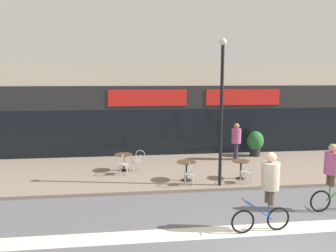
{
  "coord_description": "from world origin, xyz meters",
  "views": [
    {
      "loc": [
        -3.52,
        -6.69,
        4.09
      ],
      "look_at": [
        -1.85,
        6.96,
        2.09
      ],
      "focal_mm": 35.0,
      "sensor_mm": 36.0,
      "label": 1
    }
  ],
  "objects_px": {
    "cafe_chair_1_near": "(189,172)",
    "pedestrian_near_end": "(236,138)",
    "bistro_table_2": "(241,166)",
    "lamp_post": "(222,103)",
    "cyclist_1": "(269,184)",
    "cyclist_0": "(333,173)",
    "bistro_table_0": "(124,159)",
    "bistro_table_1": "(186,167)",
    "planter_pot": "(255,142)",
    "cafe_chair_0_near": "(123,163)",
    "cafe_chair_2_near": "(247,170)",
    "cafe_chair_0_side": "(138,159)"
  },
  "relations": [
    {
      "from": "cafe_chair_1_near",
      "to": "cyclist_0",
      "type": "distance_m",
      "value": 4.79
    },
    {
      "from": "bistro_table_1",
      "to": "planter_pot",
      "type": "distance_m",
      "value": 5.63
    },
    {
      "from": "bistro_table_2",
      "to": "cyclist_0",
      "type": "height_order",
      "value": "cyclist_0"
    },
    {
      "from": "pedestrian_near_end",
      "to": "bistro_table_2",
      "type": "bearing_deg",
      "value": -102.02
    },
    {
      "from": "cafe_chair_0_side",
      "to": "cafe_chair_2_near",
      "type": "bearing_deg",
      "value": 151.8
    },
    {
      "from": "cafe_chair_1_near",
      "to": "bistro_table_2",
      "type": "bearing_deg",
      "value": -72.73
    },
    {
      "from": "lamp_post",
      "to": "cyclist_1",
      "type": "distance_m",
      "value": 4.05
    },
    {
      "from": "planter_pot",
      "to": "cyclist_1",
      "type": "bearing_deg",
      "value": -109.58
    },
    {
      "from": "cyclist_0",
      "to": "pedestrian_near_end",
      "type": "distance_m",
      "value": 6.32
    },
    {
      "from": "cafe_chair_0_near",
      "to": "bistro_table_2",
      "type": "bearing_deg",
      "value": -95.62
    },
    {
      "from": "lamp_post",
      "to": "cafe_chair_0_near",
      "type": "bearing_deg",
      "value": 154.13
    },
    {
      "from": "cyclist_1",
      "to": "pedestrian_near_end",
      "type": "bearing_deg",
      "value": -105.78
    },
    {
      "from": "cafe_chair_0_side",
      "to": "cyclist_0",
      "type": "height_order",
      "value": "cyclist_0"
    },
    {
      "from": "cyclist_0",
      "to": "cyclist_1",
      "type": "relative_size",
      "value": 0.98
    },
    {
      "from": "bistro_table_0",
      "to": "cafe_chair_0_side",
      "type": "xyz_separation_m",
      "value": [
        0.63,
        -0.0,
        -0.01
      ]
    },
    {
      "from": "planter_pot",
      "to": "bistro_table_0",
      "type": "bearing_deg",
      "value": -163.47
    },
    {
      "from": "planter_pot",
      "to": "lamp_post",
      "type": "distance_m",
      "value": 5.87
    },
    {
      "from": "cafe_chair_0_side",
      "to": "lamp_post",
      "type": "bearing_deg",
      "value": 143.22
    },
    {
      "from": "lamp_post",
      "to": "pedestrian_near_end",
      "type": "height_order",
      "value": "lamp_post"
    },
    {
      "from": "cyclist_1",
      "to": "cyclist_0",
      "type": "bearing_deg",
      "value": -161.0
    },
    {
      "from": "cafe_chair_1_near",
      "to": "lamp_post",
      "type": "xyz_separation_m",
      "value": [
        1.15,
        -0.08,
        2.58
      ]
    },
    {
      "from": "cafe_chair_0_side",
      "to": "pedestrian_near_end",
      "type": "distance_m",
      "value": 5.07
    },
    {
      "from": "bistro_table_2",
      "to": "cyclist_0",
      "type": "bearing_deg",
      "value": -60.75
    },
    {
      "from": "bistro_table_0",
      "to": "lamp_post",
      "type": "bearing_deg",
      "value": -33.41
    },
    {
      "from": "cafe_chair_0_side",
      "to": "planter_pot",
      "type": "bearing_deg",
      "value": -160.07
    },
    {
      "from": "bistro_table_1",
      "to": "pedestrian_near_end",
      "type": "distance_m",
      "value": 4.31
    },
    {
      "from": "bistro_table_2",
      "to": "pedestrian_near_end",
      "type": "relative_size",
      "value": 0.41
    },
    {
      "from": "cafe_chair_0_side",
      "to": "cyclist_1",
      "type": "xyz_separation_m",
      "value": [
        3.27,
        -5.94,
        0.68
      ]
    },
    {
      "from": "cafe_chair_0_side",
      "to": "cyclist_0",
      "type": "bearing_deg",
      "value": 141.73
    },
    {
      "from": "bistro_table_2",
      "to": "cyclist_1",
      "type": "bearing_deg",
      "value": -100.15
    },
    {
      "from": "cafe_chair_1_near",
      "to": "pedestrian_near_end",
      "type": "height_order",
      "value": "pedestrian_near_end"
    },
    {
      "from": "cafe_chair_2_near",
      "to": "bistro_table_2",
      "type": "bearing_deg",
      "value": -4.36
    },
    {
      "from": "bistro_table_1",
      "to": "bistro_table_2",
      "type": "bearing_deg",
      "value": -0.77
    },
    {
      "from": "bistro_table_0",
      "to": "cafe_chair_0_side",
      "type": "distance_m",
      "value": 0.63
    },
    {
      "from": "cafe_chair_0_near",
      "to": "cyclist_0",
      "type": "relative_size",
      "value": 0.42
    },
    {
      "from": "bistro_table_2",
      "to": "cafe_chair_2_near",
      "type": "height_order",
      "value": "cafe_chair_2_near"
    },
    {
      "from": "cafe_chair_0_side",
      "to": "pedestrian_near_end",
      "type": "bearing_deg",
      "value": -162.57
    },
    {
      "from": "cafe_chair_1_near",
      "to": "lamp_post",
      "type": "distance_m",
      "value": 2.83
    },
    {
      "from": "bistro_table_2",
      "to": "cafe_chair_0_side",
      "type": "xyz_separation_m",
      "value": [
        -4.03,
        1.7,
        -0.01
      ]
    },
    {
      "from": "bistro_table_2",
      "to": "cyclist_0",
      "type": "relative_size",
      "value": 0.35
    },
    {
      "from": "bistro_table_1",
      "to": "cafe_chair_0_near",
      "type": "height_order",
      "value": "cafe_chair_0_near"
    },
    {
      "from": "bistro_table_0",
      "to": "bistro_table_1",
      "type": "bearing_deg",
      "value": -34.31
    },
    {
      "from": "cafe_chair_0_side",
      "to": "cafe_chair_1_near",
      "type": "xyz_separation_m",
      "value": [
        1.83,
        -2.3,
        0.0
      ]
    },
    {
      "from": "bistro_table_1",
      "to": "cafe_chair_1_near",
      "type": "bearing_deg",
      "value": -90.26
    },
    {
      "from": "cafe_chair_1_near",
      "to": "pedestrian_near_end",
      "type": "distance_m",
      "value": 4.78
    },
    {
      "from": "bistro_table_2",
      "to": "cafe_chair_0_near",
      "type": "relative_size",
      "value": 0.82
    },
    {
      "from": "pedestrian_near_end",
      "to": "bistro_table_1",
      "type": "bearing_deg",
      "value": -131.88
    },
    {
      "from": "cyclist_0",
      "to": "pedestrian_near_end",
      "type": "bearing_deg",
      "value": 97.17
    },
    {
      "from": "bistro_table_1",
      "to": "pedestrian_near_end",
      "type": "bearing_deg",
      "value": 45.08
    },
    {
      "from": "cafe_chair_1_near",
      "to": "cyclist_1",
      "type": "distance_m",
      "value": 3.98
    }
  ]
}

